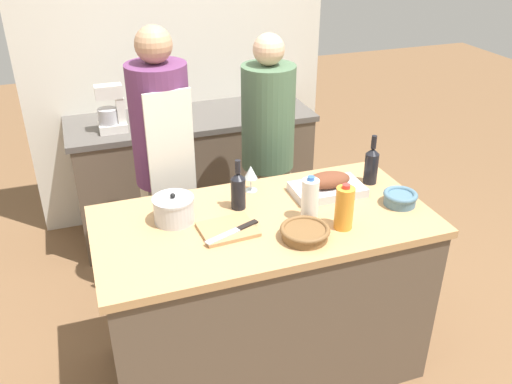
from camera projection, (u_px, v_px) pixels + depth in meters
name	position (u px, v px, depth m)	size (l,w,h in m)	color
ground_plane	(263.00, 361.00, 3.00)	(12.00, 12.00, 0.00)	brown
kitchen_island	(264.00, 295.00, 2.78)	(1.60, 0.80, 0.93)	brown
back_counter	(194.00, 173.00, 4.05)	(1.73, 0.60, 0.90)	brown
back_wall	(177.00, 52.00, 3.95)	(2.23, 0.10, 2.55)	silver
roasting_pan	(328.00, 186.00, 2.76)	(0.37, 0.22, 0.12)	#BCBCC1
wicker_basket	(305.00, 232.00, 2.40)	(0.22, 0.22, 0.06)	brown
cutting_board	(228.00, 229.00, 2.46)	(0.26, 0.22, 0.02)	#AD7F51
stock_pot	(174.00, 209.00, 2.51)	(0.19, 0.19, 0.15)	#B7B7BC
mixing_bowl	(400.00, 198.00, 2.66)	(0.17, 0.17, 0.07)	slate
juice_jug	(344.00, 208.00, 2.44)	(0.08, 0.08, 0.22)	orange
milk_jug	(310.00, 199.00, 2.51)	(0.08, 0.08, 0.22)	white
wine_bottle_green	(371.00, 165.00, 2.84)	(0.07, 0.07, 0.27)	black
wine_bottle_dark	(238.00, 189.00, 2.60)	(0.07, 0.07, 0.25)	black
wine_glass_left	(251.00, 173.00, 2.76)	(0.07, 0.07, 0.14)	silver
knife_chef	(234.00, 231.00, 2.42)	(0.28, 0.13, 0.01)	#B7B7BC
stand_mixer	(111.00, 112.00, 3.53)	(0.18, 0.14, 0.31)	silver
condiment_bottle_tall	(255.00, 105.00, 3.84)	(0.05, 0.05, 0.15)	#234C28
condiment_bottle_short	(167.00, 104.00, 3.83)	(0.06, 0.06, 0.17)	maroon
person_cook_aproned	(164.00, 160.00, 3.09)	(0.33, 0.35, 1.70)	beige
person_cook_guest	(268.00, 149.00, 3.39)	(0.33, 0.33, 1.60)	beige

